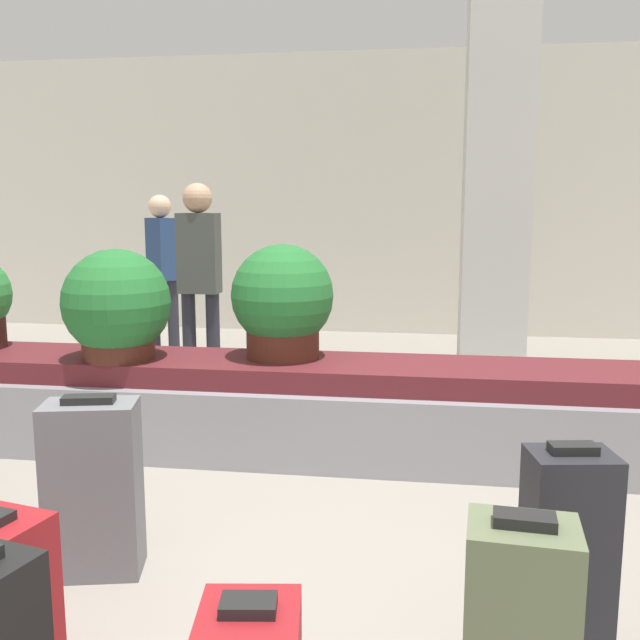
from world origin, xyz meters
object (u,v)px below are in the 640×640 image
object	(u,v)px
potted_plant_2	(117,307)
traveler_1	(162,262)
suitcase_7	(93,488)
traveler_0	(199,269)
pillar	(496,192)
suitcase_4	(566,562)
potted_plant_1	(283,302)

from	to	relation	value
potted_plant_2	traveler_1	bearing A→B (deg)	105.37
suitcase_7	traveler_0	distance (m)	2.98
pillar	suitcase_7	distance (m)	4.23
suitcase_7	potted_plant_2	distance (m)	1.62
suitcase_4	potted_plant_1	xyz separation A→B (m)	(-1.32, 1.98, 0.54)
pillar	potted_plant_1	distance (m)	2.52
traveler_0	suitcase_4	bearing A→B (deg)	125.76
suitcase_4	potted_plant_2	size ratio (longest dim) A/B	1.14
suitcase_4	pillar	bearing A→B (deg)	79.31
pillar	traveler_0	distance (m)	2.53
suitcase_7	traveler_0	bearing A→B (deg)	86.24
suitcase_7	potted_plant_1	world-z (taller)	potted_plant_1
suitcase_4	traveler_0	bearing A→B (deg)	115.52
traveler_0	traveler_1	world-z (taller)	traveler_0
potted_plant_1	potted_plant_2	bearing A→B (deg)	-169.39
traveler_1	suitcase_7	bearing A→B (deg)	148.88
potted_plant_1	traveler_0	distance (m)	1.56
suitcase_7	potted_plant_1	bearing A→B (deg)	61.18
suitcase_4	potted_plant_2	xyz separation A→B (m)	(-2.30, 1.80, 0.52)
suitcase_4	suitcase_7	xyz separation A→B (m)	(-1.78, 0.36, -0.01)
potted_plant_2	traveler_0	size ratio (longest dim) A/B	0.40
suitcase_7	traveler_1	bearing A→B (deg)	93.97
pillar	traveler_1	xyz separation A→B (m)	(-3.14, 0.54, -0.66)
pillar	potted_plant_1	bearing A→B (deg)	-125.84
suitcase_7	traveler_1	xyz separation A→B (m)	(-1.26, 4.13, 0.58)
pillar	suitcase_7	world-z (taller)	pillar
potted_plant_1	potted_plant_2	distance (m)	1.00
suitcase_7	traveler_1	distance (m)	4.36
suitcase_7	traveler_1	world-z (taller)	traveler_1
suitcase_4	traveler_1	world-z (taller)	traveler_1
suitcase_7	potted_plant_2	world-z (taller)	potted_plant_2
pillar	suitcase_4	world-z (taller)	pillar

